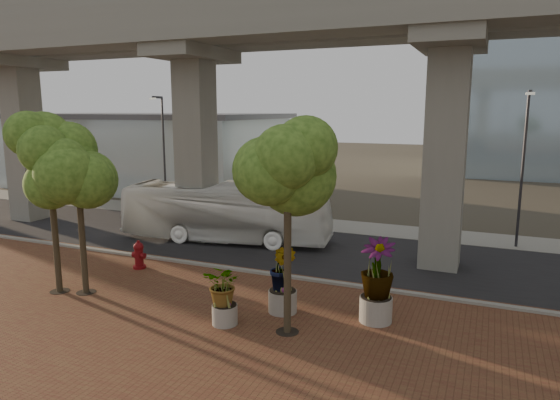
% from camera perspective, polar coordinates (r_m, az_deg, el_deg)
% --- Properties ---
extents(ground, '(160.00, 160.00, 0.00)m').
position_cam_1_polar(ground, '(22.03, 1.29, -7.21)').
color(ground, '#3C372C').
rests_on(ground, ground).
extents(brick_plaza, '(70.00, 13.00, 0.06)m').
position_cam_1_polar(brick_plaza, '(15.39, -10.27, -15.25)').
color(brick_plaza, brown).
rests_on(brick_plaza, ground).
extents(asphalt_road, '(90.00, 8.00, 0.04)m').
position_cam_1_polar(asphalt_road, '(23.82, 3.09, -5.82)').
color(asphalt_road, black).
rests_on(asphalt_road, ground).
extents(curb_strip, '(70.00, 0.25, 0.16)m').
position_cam_1_polar(curb_strip, '(20.26, -0.84, -8.56)').
color(curb_strip, gray).
rests_on(curb_strip, ground).
extents(far_sidewalk, '(90.00, 3.00, 0.06)m').
position_cam_1_polar(far_sidewalk, '(28.88, 6.84, -2.99)').
color(far_sidewalk, gray).
rests_on(far_sidewalk, ground).
extents(transit_viaduct, '(72.00, 5.60, 12.40)m').
position_cam_1_polar(transit_viaduct, '(22.90, 3.27, 11.93)').
color(transit_viaduct, gray).
rests_on(transit_viaduct, ground).
extents(station_pavilion, '(23.00, 13.00, 6.30)m').
position_cam_1_polar(station_pavilion, '(45.23, -14.97, 5.62)').
color(station_pavilion, silver).
rests_on(station_pavilion, ground).
extents(transit_bus, '(10.88, 3.97, 2.96)m').
position_cam_1_polar(transit_bus, '(25.39, -6.22, -1.46)').
color(transit_bus, white).
rests_on(transit_bus, ground).
extents(fire_hydrant, '(0.59, 0.53, 1.19)m').
position_cam_1_polar(fire_hydrant, '(21.80, -15.82, -6.07)').
color(fire_hydrant, maroon).
rests_on(fire_hydrant, ground).
extents(planter_front, '(1.77, 1.77, 1.95)m').
position_cam_1_polar(planter_front, '(15.62, -6.39, -9.93)').
color(planter_front, '#9D968E').
rests_on(planter_front, ground).
extents(planter_right, '(2.51, 2.51, 2.68)m').
position_cam_1_polar(planter_right, '(15.86, 11.03, -8.06)').
color(planter_right, '#9F9B90').
rests_on(planter_right, ground).
extents(planter_left, '(2.09, 2.09, 2.30)m').
position_cam_1_polar(planter_left, '(16.35, 0.31, -8.14)').
color(planter_left, '#A59D95').
rests_on(planter_left, ground).
extents(street_tree_far_west, '(3.67, 3.67, 6.62)m').
position_cam_1_polar(street_tree_far_west, '(19.26, -24.92, 4.46)').
color(street_tree_far_west, '#483B29').
rests_on(street_tree_far_west, ground).
extents(street_tree_near_west, '(3.14, 3.14, 5.65)m').
position_cam_1_polar(street_tree_near_west, '(18.83, -22.10, 2.31)').
color(street_tree_near_west, '#483B29').
rests_on(street_tree_near_west, ground).
extents(street_tree_near_east, '(3.84, 3.84, 6.81)m').
position_cam_1_polar(street_tree_near_east, '(14.08, 0.90, 4.09)').
color(street_tree_near_east, '#483B29').
rests_on(street_tree_near_east, ground).
extents(streetlamp_west, '(0.37, 1.07, 7.42)m').
position_cam_1_polar(streetlamp_west, '(33.02, -13.25, 6.03)').
color(streetlamp_west, '#2D2D32').
rests_on(streetlamp_west, ground).
extents(streetlamp_east, '(0.37, 1.08, 7.45)m').
position_cam_1_polar(streetlamp_east, '(26.17, 26.08, 4.27)').
color(streetlamp_east, '#2E2E33').
rests_on(streetlamp_east, ground).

